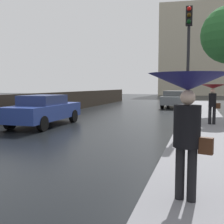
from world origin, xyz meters
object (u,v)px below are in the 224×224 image
(pedestrian_with_umbrella_near, at_px, (213,92))
(traffic_light, at_px, (188,45))
(car_grey_far_ahead, at_px, (175,99))
(car_blue_near_kerb, at_px, (44,110))
(pedestrian_with_umbrella_far, at_px, (188,98))

(pedestrian_with_umbrella_near, height_order, traffic_light, traffic_light)
(car_grey_far_ahead, bearing_deg, car_blue_near_kerb, -107.39)
(pedestrian_with_umbrella_far, bearing_deg, car_grey_far_ahead, 109.11)
(pedestrian_with_umbrella_far, distance_m, traffic_light, 7.89)
(pedestrian_with_umbrella_near, xyz_separation_m, pedestrian_with_umbrella_far, (-0.78, -8.96, 0.09))
(pedestrian_with_umbrella_near, relative_size, pedestrian_with_umbrella_far, 0.94)
(traffic_light, bearing_deg, car_grey_far_ahead, 96.54)
(pedestrian_with_umbrella_near, distance_m, traffic_light, 2.53)
(car_grey_far_ahead, distance_m, pedestrian_with_umbrella_near, 11.48)
(car_blue_near_kerb, bearing_deg, traffic_light, -176.18)
(pedestrian_with_umbrella_near, distance_m, pedestrian_with_umbrella_far, 8.99)
(traffic_light, bearing_deg, car_blue_near_kerb, -175.44)
(car_grey_far_ahead, bearing_deg, pedestrian_with_umbrella_far, -81.57)
(car_blue_near_kerb, distance_m, traffic_light, 6.98)
(car_blue_near_kerb, height_order, pedestrian_with_umbrella_far, pedestrian_with_umbrella_far)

